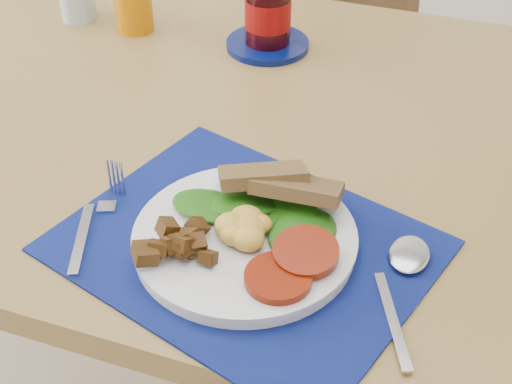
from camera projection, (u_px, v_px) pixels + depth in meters
table at (193, 149)px, 1.15m from camera, size 1.40×0.90×0.75m
chair_far at (323, 34)px, 1.71m from camera, size 0.53×0.52×1.09m
placemat at (245, 246)px, 0.85m from camera, size 0.49×0.43×0.00m
breakfast_plate at (239, 234)px, 0.83m from camera, size 0.26×0.26×0.06m
fork at (98, 218)px, 0.88m from camera, size 0.06×0.18×0.00m
spoon at (404, 273)px, 0.80m from camera, size 0.07×0.20×0.01m
juice_glass at (133, 5)px, 1.27m from camera, size 0.07×0.07×0.09m
jam_on_saucer at (268, 16)px, 1.21m from camera, size 0.14×0.14×0.13m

